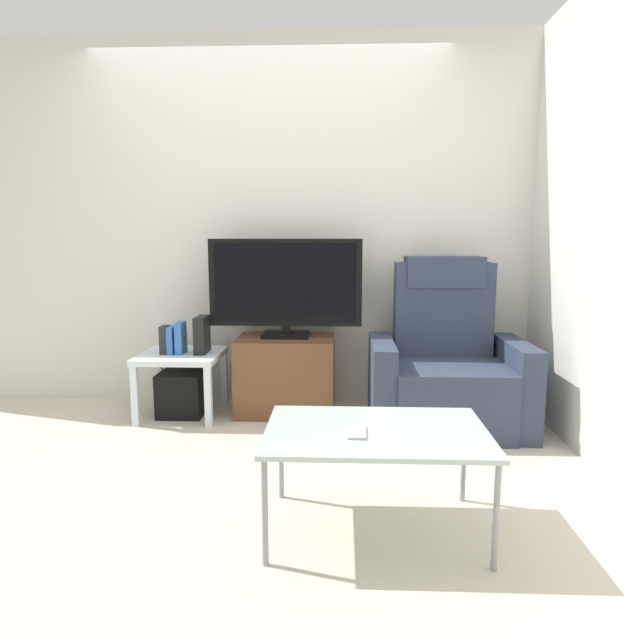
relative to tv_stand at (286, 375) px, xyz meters
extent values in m
plane|color=beige|center=(-0.13, -0.84, -0.26)|extent=(6.40, 6.40, 0.00)
cube|color=silver|center=(-0.13, 0.29, 1.04)|extent=(6.40, 0.06, 2.60)
cube|color=silver|center=(1.75, -0.84, 1.04)|extent=(0.06, 4.48, 2.60)
cube|color=brown|center=(0.00, 0.00, 0.00)|extent=(0.66, 0.46, 0.53)
cube|color=black|center=(0.00, -0.22, 0.10)|extent=(0.61, 0.02, 0.02)
cube|color=black|center=(0.00, -0.17, 0.14)|extent=(0.34, 0.11, 0.04)
cube|color=black|center=(0.00, 0.02, 0.28)|extent=(0.32, 0.20, 0.03)
cube|color=black|center=(0.00, 0.02, 0.32)|extent=(0.06, 0.04, 0.05)
cube|color=black|center=(0.00, 0.02, 0.64)|extent=(1.04, 0.05, 0.59)
cube|color=black|center=(0.00, 0.00, 0.64)|extent=(0.96, 0.01, 0.53)
cube|color=#2D384C|center=(1.06, -0.27, -0.05)|extent=(0.70, 0.72, 0.42)
cube|color=#2D384C|center=(1.06, 0.00, 0.47)|extent=(0.64, 0.20, 0.62)
cube|color=#2D384C|center=(1.06, 0.02, 0.72)|extent=(0.50, 0.26, 0.20)
cube|color=#2D384C|center=(0.64, -0.27, 0.02)|extent=(0.14, 0.68, 0.56)
cube|color=#2D384C|center=(1.48, -0.27, 0.02)|extent=(0.14, 0.68, 0.56)
cube|color=silver|center=(-0.70, -0.09, 0.15)|extent=(0.54, 0.54, 0.04)
cube|color=silver|center=(-0.94, -0.33, -0.07)|extent=(0.04, 0.04, 0.40)
cube|color=silver|center=(-0.47, -0.33, -0.07)|extent=(0.04, 0.04, 0.40)
cube|color=silver|center=(-0.94, 0.15, -0.07)|extent=(0.04, 0.04, 0.40)
cube|color=silver|center=(-0.47, 0.15, -0.07)|extent=(0.04, 0.04, 0.40)
cube|color=black|center=(-0.70, -0.09, -0.12)|extent=(0.30, 0.30, 0.30)
cube|color=#262626|center=(-0.80, -0.11, 0.26)|extent=(0.05, 0.11, 0.19)
cube|color=#3366B2|center=(-0.76, -0.11, 0.26)|extent=(0.04, 0.13, 0.18)
cube|color=#3366B2|center=(-0.70, -0.11, 0.27)|extent=(0.05, 0.14, 0.21)
cube|color=black|center=(-0.56, -0.08, 0.29)|extent=(0.07, 0.20, 0.25)
cube|color=#B2C6C1|center=(0.53, -1.55, 0.16)|extent=(0.90, 0.60, 0.02)
cylinder|color=gray|center=(0.11, -1.82, -0.06)|extent=(0.02, 0.02, 0.42)
cylinder|color=gray|center=(0.95, -1.82, -0.06)|extent=(0.02, 0.02, 0.42)
cylinder|color=gray|center=(0.11, -1.28, -0.06)|extent=(0.02, 0.02, 0.42)
cylinder|color=gray|center=(0.95, -1.28, -0.06)|extent=(0.02, 0.02, 0.42)
cube|color=#B7B7BC|center=(0.45, -1.60, 0.18)|extent=(0.07, 0.15, 0.01)
camera|label=1|loc=(0.39, -3.71, 0.94)|focal=30.99mm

